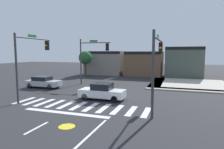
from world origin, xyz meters
TOP-DOWN VIEW (x-y plane):
  - ground_plane at (0.00, 0.00)m, footprint 120.00×120.00m
  - crosswalk_near at (0.00, -4.50)m, footprint 11.44×2.64m
  - bike_detector_marking at (1.52, -8.74)m, footprint 0.98×0.98m
  - curb_corner_northeast at (8.49, 9.42)m, footprint 10.00×10.60m
  - storefront_row at (1.43, 19.03)m, footprint 21.56×7.05m
  - traffic_signal_northwest at (-3.40, 5.58)m, footprint 4.33×0.32m
  - traffic_signal_southeast at (6.05, -3.45)m, footprint 0.32×5.94m
  - traffic_signal_southwest at (-5.26, -3.65)m, footprint 0.32×4.69m
  - car_white at (1.03, -1.86)m, footprint 4.16×1.70m
  - car_silver at (-8.08, 1.50)m, footprint 4.29×1.74m
  - roadside_tree at (-8.50, 14.00)m, footprint 2.43×2.43m

SIDE VIEW (x-z plane):
  - ground_plane at x=0.00m, z-range 0.00..0.00m
  - bike_detector_marking at x=1.52m, z-range 0.00..0.01m
  - crosswalk_near at x=0.00m, z-range 0.00..0.01m
  - curb_corner_northeast at x=8.49m, z-range 0.00..0.15m
  - car_silver at x=-8.08m, z-range 0.01..1.41m
  - car_white at x=1.03m, z-range -0.02..1.49m
  - storefront_row at x=1.43m, z-range -0.23..5.07m
  - roadside_tree at x=-8.50m, z-range 1.04..5.66m
  - traffic_signal_southeast at x=6.05m, z-range 1.14..6.88m
  - traffic_signal_southwest at x=-5.26m, z-range 1.17..7.11m
  - traffic_signal_northwest at x=-3.40m, z-range 1.08..7.21m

